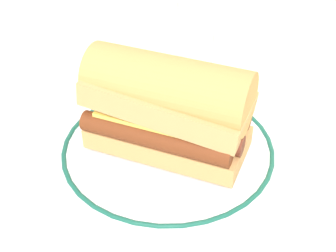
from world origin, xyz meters
TOP-DOWN VIEW (x-y plane):
  - ground_plane at (0.00, 0.00)m, footprint 1.50×1.50m
  - plate at (-0.01, -0.01)m, footprint 0.29×0.29m
  - sausage_sandwich at (-0.01, -0.01)m, footprint 0.21×0.15m
  - drinking_glass at (-0.11, 0.19)m, footprint 0.06×0.06m

SIDE VIEW (x-z plane):
  - ground_plane at x=0.00m, z-range 0.00..0.00m
  - plate at x=-0.01m, z-range 0.00..0.02m
  - drinking_glass at x=-0.11m, z-range -0.01..0.11m
  - sausage_sandwich at x=-0.01m, z-range 0.01..0.14m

